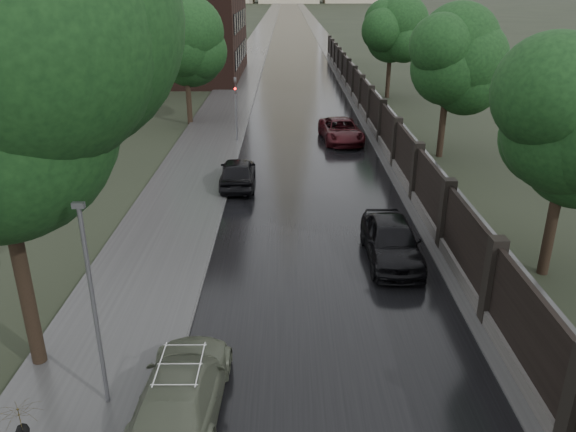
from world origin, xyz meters
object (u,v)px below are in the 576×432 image
(tree_left_far, at_px, (185,47))
(car_right_far, at_px, (341,130))
(car_right_near, at_px, (391,240))
(traffic_light, at_px, (236,104))
(hatchback_left, at_px, (238,172))
(pedestrian_umbrella, at_px, (21,425))
(tree_right_a, at_px, (570,131))
(tree_right_c, at_px, (391,38))
(lamp_post, at_px, (94,308))
(tree_right_b, at_px, (448,68))
(volga_sedan, at_px, (182,390))

(tree_left_far, distance_m, car_right_far, 12.08)
(car_right_near, xyz_separation_m, car_right_far, (-0.30, 16.34, -0.08))
(tree_left_far, height_order, traffic_light, tree_left_far)
(hatchback_left, relative_size, pedestrian_umbrella, 1.76)
(tree_left_far, relative_size, tree_right_a, 1.05)
(tree_right_c, height_order, lamp_post, tree_right_c)
(tree_right_a, relative_size, tree_right_c, 1.00)
(tree_right_c, xyz_separation_m, traffic_light, (-11.80, -15.01, -2.55))
(tree_left_far, height_order, tree_right_b, tree_left_far)
(tree_right_b, distance_m, hatchback_left, 12.92)
(car_right_near, bearing_deg, tree_right_c, 80.42)
(tree_right_b, xyz_separation_m, traffic_light, (-11.80, 2.99, -2.55))
(traffic_light, height_order, car_right_near, traffic_light)
(tree_right_c, relative_size, lamp_post, 1.37)
(pedestrian_umbrella, bearing_deg, tree_right_c, 69.34)
(car_right_far, relative_size, pedestrian_umbrella, 2.11)
(tree_right_b, relative_size, lamp_post, 1.37)
(volga_sedan, relative_size, car_right_far, 0.90)
(tree_left_far, relative_size, lamp_post, 1.45)
(tree_right_a, xyz_separation_m, hatchback_left, (-11.10, 8.93, -4.24))
(lamp_post, bearing_deg, tree_right_b, 57.82)
(tree_right_c, bearing_deg, hatchback_left, -115.70)
(volga_sedan, distance_m, car_right_far, 24.73)
(lamp_post, relative_size, car_right_near, 1.13)
(tree_left_far, distance_m, tree_right_b, 17.45)
(tree_left_far, xyz_separation_m, tree_right_b, (15.50, -8.00, -0.29))
(tree_right_a, bearing_deg, tree_left_far, 125.17)
(car_right_near, height_order, pedestrian_umbrella, pedestrian_umbrella)
(hatchback_left, height_order, car_right_near, car_right_near)
(tree_right_b, relative_size, tree_right_c, 1.00)
(volga_sedan, distance_m, car_right_near, 9.81)
(tree_right_b, xyz_separation_m, lamp_post, (-12.90, -20.50, -2.28))
(traffic_light, bearing_deg, tree_right_b, -14.24)
(tree_left_far, bearing_deg, volga_sedan, -81.29)
(lamp_post, bearing_deg, volga_sedan, -7.22)
(tree_right_a, height_order, car_right_far, tree_right_a)
(tree_right_b, xyz_separation_m, hatchback_left, (-11.10, -5.07, -4.24))
(tree_right_a, bearing_deg, pedestrian_umbrella, -146.49)
(lamp_post, height_order, volga_sedan, lamp_post)
(hatchback_left, height_order, car_right_far, hatchback_left)
(tree_left_far, height_order, car_right_far, tree_left_far)
(tree_right_c, height_order, car_right_far, tree_right_c)
(car_right_near, distance_m, car_right_far, 16.34)
(tree_right_a, xyz_separation_m, tree_right_c, (0.00, 32.00, 0.00))
(lamp_post, xyz_separation_m, traffic_light, (1.10, 23.49, -0.27))
(volga_sedan, height_order, car_right_far, car_right_far)
(lamp_post, distance_m, hatchback_left, 15.66)
(volga_sedan, relative_size, hatchback_left, 1.08)
(lamp_post, bearing_deg, car_right_far, 72.38)
(tree_right_a, height_order, car_right_near, tree_right_a)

